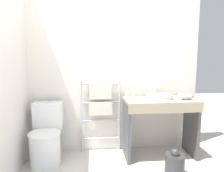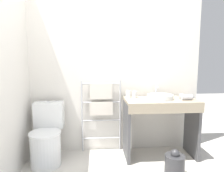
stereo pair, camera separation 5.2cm
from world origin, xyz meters
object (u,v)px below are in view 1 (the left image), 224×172
at_px(sink_basin, 160,96).
at_px(hair_dryer, 186,97).
at_px(cup_near_edge, 134,94).
at_px(toilet, 46,140).
at_px(towel_radiator, 101,104).
at_px(trash_bin, 175,164).
at_px(cup_near_wall, 127,94).

height_order(sink_basin, hair_dryer, hair_dryer).
relative_size(sink_basin, cup_near_edge, 3.72).
bearing_deg(toilet, cup_near_edge, 8.54).
distance_m(towel_radiator, hair_dryer, 1.21).
distance_m(hair_dryer, trash_bin, 0.90).
distance_m(cup_near_edge, trash_bin, 1.04).
bearing_deg(sink_basin, toilet, -177.19).
bearing_deg(cup_near_edge, hair_dryer, -16.09).
relative_size(towel_radiator, sink_basin, 3.01).
distance_m(cup_near_wall, cup_near_edge, 0.10).
bearing_deg(trash_bin, cup_near_wall, 124.50).
height_order(sink_basin, cup_near_wall, cup_near_wall).
relative_size(cup_near_edge, hair_dryer, 0.51).
distance_m(towel_radiator, cup_near_edge, 0.51).
relative_size(towel_radiator, trash_bin, 3.24).
bearing_deg(towel_radiator, sink_basin, -14.45).
relative_size(cup_near_wall, cup_near_edge, 1.02).
xyz_separation_m(toilet, hair_dryer, (1.90, -0.02, 0.54)).
bearing_deg(trash_bin, cup_near_edge, 120.90).
bearing_deg(hair_dryer, toilet, 179.50).
distance_m(cup_near_edge, hair_dryer, 0.72).
bearing_deg(cup_near_wall, toilet, -168.70).
relative_size(toilet, cup_near_edge, 8.35).
xyz_separation_m(cup_near_edge, hair_dryer, (0.69, -0.20, -0.01)).
xyz_separation_m(towel_radiator, sink_basin, (0.82, -0.21, 0.13)).
height_order(towel_radiator, cup_near_edge, towel_radiator).
bearing_deg(hair_dryer, cup_near_edge, 163.91).
xyz_separation_m(toilet, cup_near_wall, (1.13, 0.23, 0.55)).
bearing_deg(towel_radiator, cup_near_wall, -9.12).
distance_m(sink_basin, cup_near_wall, 0.46).
height_order(toilet, cup_near_edge, cup_near_edge).
bearing_deg(cup_near_wall, trash_bin, -55.50).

